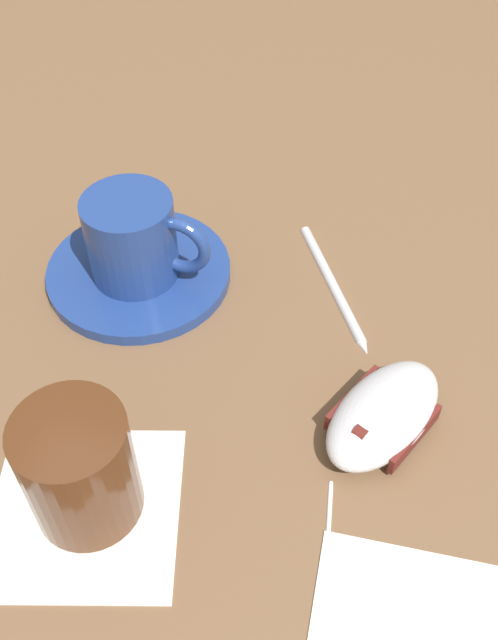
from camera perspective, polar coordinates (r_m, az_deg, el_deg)
The scene contains 8 objects.
ground_plane at distance 0.54m, azimuth -3.74°, elevation -6.54°, with size 3.00×3.00×0.00m, color brown.
saucer at distance 0.63m, azimuth -8.78°, elevation 3.82°, with size 0.16×0.16×0.01m, color navy.
coffee_cup at distance 0.59m, azimuth -9.15°, elevation 6.45°, with size 0.07×0.11×0.07m.
computer_mouse at distance 0.52m, azimuth 10.69°, elevation -7.42°, with size 0.13×0.10×0.03m.
napkin_under_glass at distance 0.50m, azimuth -12.97°, elevation -14.59°, with size 0.12×0.12×0.00m, color silver.
drinking_glass at distance 0.46m, azimuth -13.43°, elevation -11.47°, with size 0.07×0.07×0.09m, color #4C2814.
napkin_spare at distance 0.47m, azimuth 12.45°, elevation -23.61°, with size 0.11×0.11×0.00m, color silver.
pen at distance 0.61m, azimuth 6.79°, elevation 2.98°, with size 0.14×0.09×0.01m.
Camera 1 is at (-0.29, -0.11, 0.44)m, focal length 40.00 mm.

